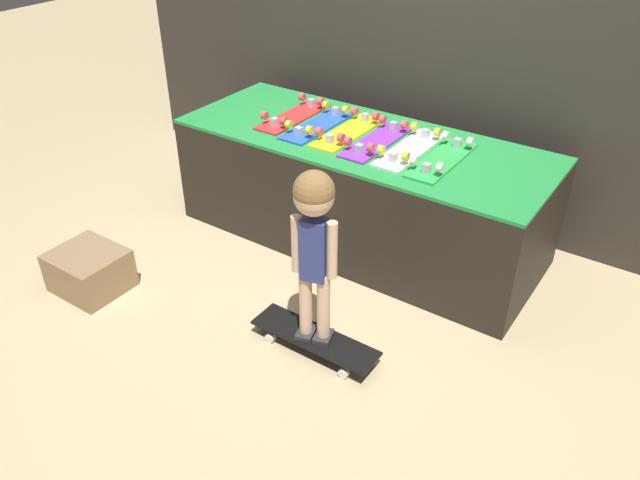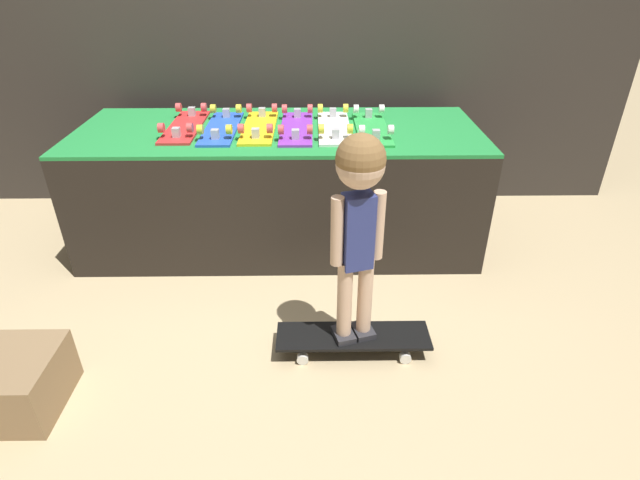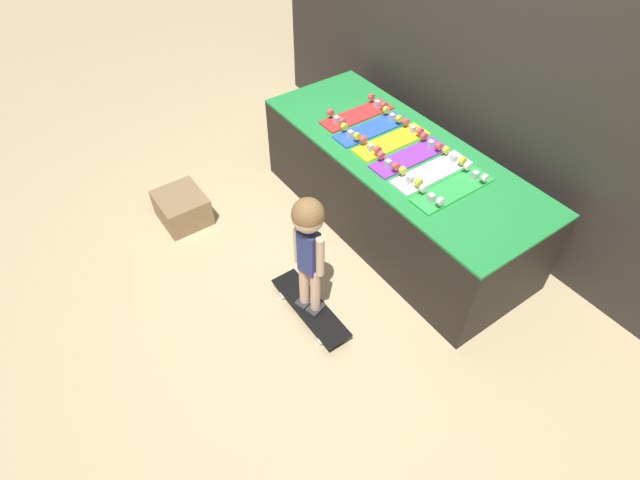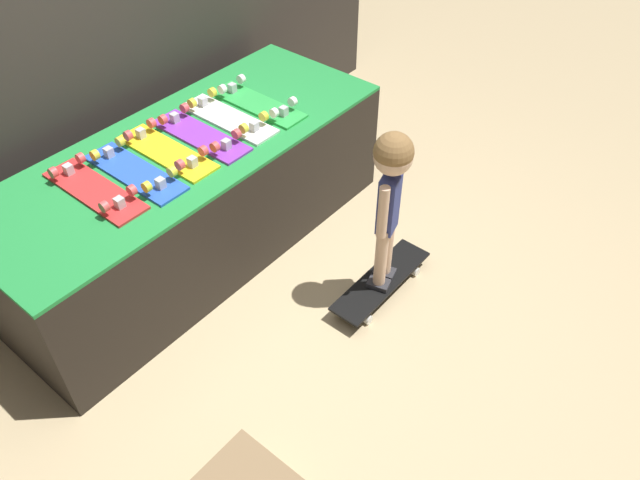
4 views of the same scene
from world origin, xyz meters
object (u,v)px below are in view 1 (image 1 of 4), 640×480
at_px(skateboard_white_on_rack, 410,148).
at_px(storage_box, 90,271).
at_px(skateboard_green_on_rack, 442,158).
at_px(skateboard_on_floor, 315,339).
at_px(child, 314,227).
at_px(skateboard_purple_on_rack, 377,140).
at_px(skateboard_red_on_rack, 294,115).
at_px(skateboard_yellow_on_rack, 348,131).
at_px(skateboard_blue_on_rack, 318,124).

distance_m(skateboard_white_on_rack, storage_box, 2.02).
distance_m(skateboard_green_on_rack, storage_box, 2.16).
distance_m(skateboard_white_on_rack, skateboard_on_floor, 1.25).
bearing_deg(storage_box, child, 12.23).
distance_m(skateboard_green_on_rack, skateboard_on_floor, 1.25).
height_order(skateboard_purple_on_rack, child, child).
bearing_deg(skateboard_purple_on_rack, skateboard_on_floor, -75.45).
bearing_deg(skateboard_red_on_rack, child, -49.79).
distance_m(skateboard_on_floor, storage_box, 1.44).
xyz_separation_m(skateboard_red_on_rack, storage_box, (-0.48, -1.40, -0.62)).
height_order(skateboard_green_on_rack, skateboard_on_floor, skateboard_green_on_rack).
distance_m(skateboard_yellow_on_rack, skateboard_on_floor, 1.35).
height_order(skateboard_purple_on_rack, skateboard_white_on_rack, same).
relative_size(skateboard_yellow_on_rack, storage_box, 1.52).
distance_m(skateboard_yellow_on_rack, child, 1.18).
bearing_deg(storage_box, skateboard_blue_on_rack, 62.81).
distance_m(child, storage_box, 1.57).
relative_size(skateboard_blue_on_rack, child, 0.65).
height_order(skateboard_white_on_rack, skateboard_green_on_rack, same).
xyz_separation_m(skateboard_yellow_on_rack, skateboard_purple_on_rack, (0.22, -0.02, 0.00)).
relative_size(skateboard_red_on_rack, skateboard_on_floor, 0.88).
relative_size(skateboard_red_on_rack, skateboard_purple_on_rack, 1.00).
bearing_deg(child, skateboard_blue_on_rack, 107.76).
bearing_deg(child, storage_box, 176.28).
bearing_deg(skateboard_yellow_on_rack, skateboard_white_on_rack, -1.67).
relative_size(skateboard_blue_on_rack, skateboard_green_on_rack, 1.00).
height_order(skateboard_green_on_rack, child, child).
bearing_deg(skateboard_purple_on_rack, child, -75.45).
relative_size(skateboard_yellow_on_rack, skateboard_on_floor, 0.88).
distance_m(skateboard_blue_on_rack, skateboard_purple_on_rack, 0.43).
height_order(skateboard_blue_on_rack, skateboard_on_floor, skateboard_blue_on_rack).
relative_size(skateboard_yellow_on_rack, skateboard_white_on_rack, 1.00).
relative_size(skateboard_blue_on_rack, skateboard_on_floor, 0.88).
distance_m(skateboard_red_on_rack, skateboard_blue_on_rack, 0.22).
bearing_deg(skateboard_on_floor, skateboard_purple_on_rack, 104.55).
relative_size(skateboard_red_on_rack, skateboard_white_on_rack, 1.00).
relative_size(skateboard_yellow_on_rack, skateboard_green_on_rack, 1.00).
height_order(skateboard_blue_on_rack, storage_box, skateboard_blue_on_rack).
height_order(skateboard_blue_on_rack, child, child).
bearing_deg(skateboard_blue_on_rack, skateboard_purple_on_rack, -0.90).
height_order(skateboard_yellow_on_rack, skateboard_white_on_rack, same).
xyz_separation_m(child, storage_box, (-1.41, -0.30, -0.63)).
relative_size(skateboard_red_on_rack, skateboard_blue_on_rack, 1.00).
bearing_deg(skateboard_purple_on_rack, skateboard_green_on_rack, -1.47).
xyz_separation_m(skateboard_blue_on_rack, child, (0.71, -1.06, 0.01)).
bearing_deg(skateboard_white_on_rack, skateboard_red_on_rack, 177.88).
bearing_deg(skateboard_on_floor, skateboard_red_on_rack, 130.21).
bearing_deg(storage_box, skateboard_yellow_on_rack, 56.34).
relative_size(skateboard_white_on_rack, skateboard_on_floor, 0.88).
height_order(skateboard_green_on_rack, storage_box, skateboard_green_on_rack).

